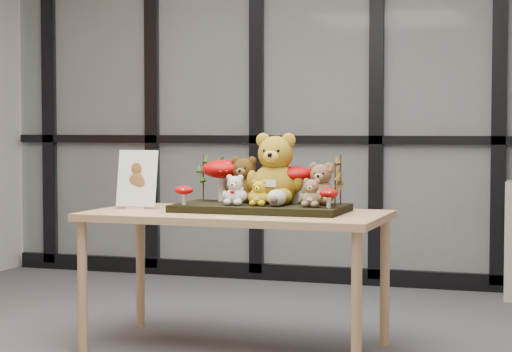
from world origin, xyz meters
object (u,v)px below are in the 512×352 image
(mushroom_front_right, at_px, (329,197))
(mushroom_back_left, at_px, (222,178))
(diorama_tray, at_px, (261,208))
(sign_holder, at_px, (137,181))
(bear_pooh_yellow, at_px, (276,165))
(bear_small_yellow, at_px, (259,191))
(plush_cream_hedgehog, at_px, (277,197))
(display_table, at_px, (236,225))
(bear_brown_medium, at_px, (244,177))
(mushroom_back_right, at_px, (294,183))
(mushroom_front_left, at_px, (184,194))
(bear_beige_small, at_px, (312,191))
(bear_tan_back, at_px, (321,181))
(bear_white_bow, at_px, (235,188))

(mushroom_front_right, bearing_deg, mushroom_back_left, 158.73)
(diorama_tray, distance_m, mushroom_back_left, 0.33)
(sign_holder, bearing_deg, diorama_tray, -1.37)
(bear_pooh_yellow, height_order, bear_small_yellow, bear_pooh_yellow)
(plush_cream_hedgehog, bearing_deg, display_table, 170.74)
(mushroom_front_right, bearing_deg, bear_brown_medium, 157.05)
(diorama_tray, bearing_deg, display_table, -153.43)
(plush_cream_hedgehog, height_order, mushroom_back_right, mushroom_back_right)
(plush_cream_hedgehog, xyz_separation_m, mushroom_front_left, (-0.48, -0.05, 0.01))
(display_table, height_order, bear_small_yellow, bear_small_yellow)
(mushroom_back_left, bearing_deg, bear_small_yellow, -39.57)
(bear_small_yellow, distance_m, bear_beige_small, 0.27)
(mushroom_front_left, bearing_deg, bear_pooh_yellow, 29.22)
(mushroom_back_left, distance_m, mushroom_front_left, 0.32)
(plush_cream_hedgehog, bearing_deg, bear_pooh_yellow, 109.31)
(plush_cream_hedgehog, bearing_deg, bear_brown_medium, 140.91)
(mushroom_back_left, xyz_separation_m, mushroom_front_right, (0.64, -0.25, -0.07))
(bear_tan_back, xyz_separation_m, mushroom_back_left, (-0.56, 0.07, 0.00))
(bear_pooh_yellow, height_order, mushroom_front_right, bear_pooh_yellow)
(plush_cream_hedgehog, bearing_deg, mushroom_back_right, 82.79)
(bear_small_yellow, distance_m, mushroom_back_right, 0.25)
(bear_brown_medium, distance_m, bear_white_bow, 0.20)
(display_table, relative_size, diorama_tray, 1.76)
(bear_pooh_yellow, relative_size, mushroom_back_right, 1.87)
(diorama_tray, xyz_separation_m, mushroom_back_right, (0.15, 0.12, 0.13))
(bear_white_bow, height_order, plush_cream_hedgehog, bear_white_bow)
(bear_beige_small, relative_size, mushroom_back_right, 0.73)
(bear_brown_medium, distance_m, bear_small_yellow, 0.25)
(mushroom_back_right, bearing_deg, bear_pooh_yellow, -159.44)
(bear_pooh_yellow, bearing_deg, mushroom_back_left, 170.91)
(bear_small_yellow, bearing_deg, bear_white_bow, -179.45)
(bear_white_bow, relative_size, mushroom_back_left, 0.70)
(plush_cream_hedgehog, relative_size, sign_holder, 0.30)
(bear_tan_back, bearing_deg, bear_small_yellow, -148.26)
(bear_pooh_yellow, xyz_separation_m, bear_white_bow, (-0.16, -0.17, -0.12))
(mushroom_front_left, xyz_separation_m, sign_holder, (-0.32, 0.12, 0.05))
(display_table, relative_size, bear_beige_small, 9.72)
(bear_brown_medium, distance_m, mushroom_back_left, 0.14)
(bear_brown_medium, xyz_separation_m, mushroom_front_right, (0.51, -0.22, -0.08))
(bear_beige_small, bearing_deg, bear_white_bow, -177.31)
(bear_beige_small, height_order, mushroom_back_left, mushroom_back_left)
(bear_tan_back, bearing_deg, bear_brown_medium, 176.95)
(bear_pooh_yellow, distance_m, bear_small_yellow, 0.22)
(display_table, relative_size, mushroom_front_left, 14.26)
(diorama_tray, distance_m, bear_pooh_yellow, 0.24)
(bear_beige_small, distance_m, mushroom_back_left, 0.59)
(diorama_tray, bearing_deg, bear_tan_back, 15.49)
(mushroom_front_left, bearing_deg, display_table, 20.85)
(display_table, height_order, mushroom_back_right, mushroom_back_right)
(bear_brown_medium, bearing_deg, mushroom_back_right, 3.59)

